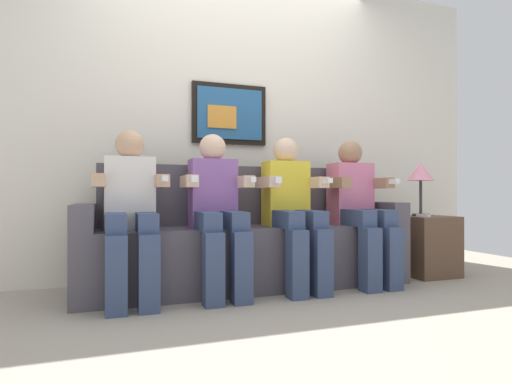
% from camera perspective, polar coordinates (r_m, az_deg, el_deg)
% --- Properties ---
extents(ground_plane, '(6.24, 6.24, 0.00)m').
position_cam_1_polar(ground_plane, '(2.86, 1.03, -14.16)').
color(ground_plane, '#9E9384').
extents(back_wall_assembly, '(4.80, 0.10, 2.60)m').
position_cam_1_polar(back_wall_assembly, '(3.55, -3.34, 9.69)').
color(back_wall_assembly, silver).
rests_on(back_wall_assembly, ground_plane).
extents(couch, '(2.40, 0.58, 0.90)m').
position_cam_1_polar(couch, '(3.11, -1.09, -7.19)').
color(couch, '#514C56').
rests_on(couch, ground_plane).
extents(person_leftmost, '(0.46, 0.56, 1.11)m').
position_cam_1_polar(person_leftmost, '(2.76, -16.80, -1.93)').
color(person_leftmost, white).
rests_on(person_leftmost, ground_plane).
extents(person_left_center, '(0.46, 0.56, 1.11)m').
position_cam_1_polar(person_left_center, '(2.84, -5.41, -1.89)').
color(person_left_center, '#8C59A5').
rests_on(person_left_center, ground_plane).
extents(person_right_center, '(0.46, 0.56, 1.11)m').
position_cam_1_polar(person_right_center, '(3.03, 4.97, -1.79)').
color(person_right_center, yellow).
rests_on(person_right_center, ground_plane).
extents(person_rightmost, '(0.46, 0.56, 1.11)m').
position_cam_1_polar(person_rightmost, '(3.30, 13.91, -1.66)').
color(person_rightmost, pink).
rests_on(person_rightmost, ground_plane).
extents(side_table_right, '(0.40, 0.40, 0.50)m').
position_cam_1_polar(side_table_right, '(3.80, 22.37, -6.83)').
color(side_table_right, brown).
rests_on(side_table_right, ground_plane).
extents(table_lamp, '(0.22, 0.22, 0.46)m').
position_cam_1_polar(table_lamp, '(3.77, 21.65, 2.36)').
color(table_lamp, '#333338').
rests_on(table_lamp, side_table_right).
extents(spare_remote_on_table, '(0.04, 0.13, 0.02)m').
position_cam_1_polar(spare_remote_on_table, '(3.67, 21.97, -3.00)').
color(spare_remote_on_table, white).
rests_on(spare_remote_on_table, side_table_right).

